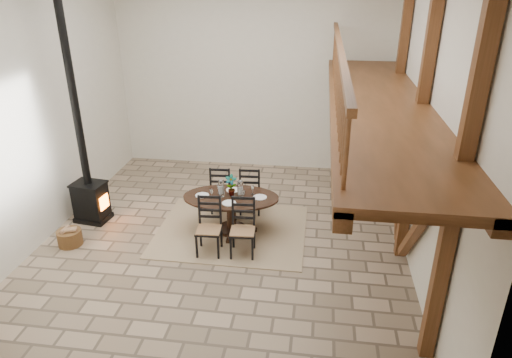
# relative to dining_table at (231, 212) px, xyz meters

# --- Properties ---
(ground) EXTENTS (8.00, 8.00, 0.00)m
(ground) POSITION_rel_dining_table_xyz_m (-0.09, -0.38, -0.45)
(ground) COLOR tan
(ground) RESTS_ON ground
(room_shell) EXTENTS (7.02, 8.02, 5.01)m
(room_shell) POSITION_rel_dining_table_xyz_m (1.10, -0.38, 2.57)
(room_shell) COLOR silver
(room_shell) RESTS_ON ground
(rug) EXTENTS (3.00, 2.50, 0.02)m
(rug) POSITION_rel_dining_table_xyz_m (0.00, -0.00, -0.44)
(rug) COLOR tan
(rug) RESTS_ON ground
(dining_table) EXTENTS (1.98, 2.19, 1.23)m
(dining_table) POSITION_rel_dining_table_xyz_m (0.00, 0.00, 0.00)
(dining_table) COLOR black
(dining_table) RESTS_ON ground
(wood_stove) EXTENTS (0.73, 0.59, 5.00)m
(wood_stove) POSITION_rel_dining_table_xyz_m (-3.02, 0.05, 0.67)
(wood_stove) COLOR black
(wood_stove) RESTS_ON ground
(log_basket) EXTENTS (0.46, 0.46, 0.38)m
(log_basket) POSITION_rel_dining_table_xyz_m (-3.02, -0.95, -0.28)
(log_basket) COLOR brown
(log_basket) RESTS_ON ground
(log_stack) EXTENTS (0.42, 0.43, 0.33)m
(log_stack) POSITION_rel_dining_table_xyz_m (-3.17, 0.27, -0.28)
(log_stack) COLOR tan
(log_stack) RESTS_ON ground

